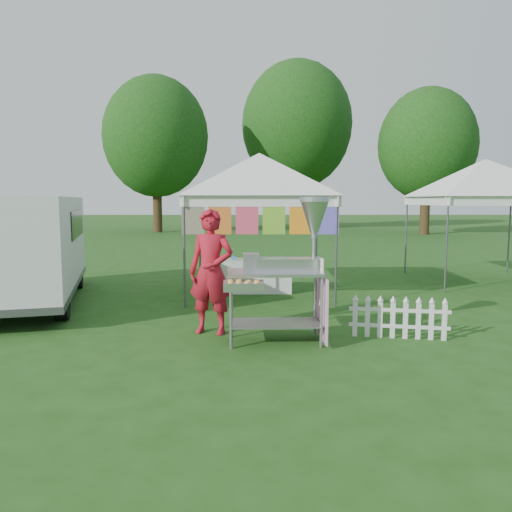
{
  "coord_description": "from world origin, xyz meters",
  "views": [
    {
      "loc": [
        -0.17,
        -7.18,
        2.02
      ],
      "look_at": [
        -0.09,
        0.96,
        1.1
      ],
      "focal_mm": 35.0,
      "sensor_mm": 36.0,
      "label": 1
    }
  ],
  "objects": [
    {
      "name": "ground",
      "position": [
        0.0,
        0.0,
        0.0
      ],
      "size": [
        120.0,
        120.0,
        0.0
      ],
      "primitive_type": "plane",
      "color": "#214914",
      "rests_on": "ground"
    },
    {
      "name": "canopy_main",
      "position": [
        0.0,
        3.49,
        2.99
      ],
      "size": [
        4.24,
        4.24,
        3.45
      ],
      "color": "#59595E",
      "rests_on": "ground"
    },
    {
      "name": "canopy_right",
      "position": [
        5.5,
        5.0,
        2.99
      ],
      "size": [
        4.24,
        4.24,
        3.45
      ],
      "color": "#59595E",
      "rests_on": "ground"
    },
    {
      "name": "tree_left",
      "position": [
        -6.0,
        24.0,
        5.83
      ],
      "size": [
        6.4,
        6.4,
        9.53
      ],
      "color": "#312312",
      "rests_on": "ground"
    },
    {
      "name": "tree_mid",
      "position": [
        3.0,
        28.0,
        7.14
      ],
      "size": [
        7.6,
        7.6,
        11.52
      ],
      "color": "#312312",
      "rests_on": "ground"
    },
    {
      "name": "tree_right",
      "position": [
        10.0,
        22.0,
        5.18
      ],
      "size": [
        5.6,
        5.6,
        8.42
      ],
      "color": "#312312",
      "rests_on": "ground"
    },
    {
      "name": "donut_cart",
      "position": [
        0.38,
        -0.25,
        1.21
      ],
      "size": [
        1.48,
        1.05,
        2.06
      ],
      "rotation": [
        0.0,
        0.0,
        0.03
      ],
      "color": "gray",
      "rests_on": "ground"
    },
    {
      "name": "vendor",
      "position": [
        -0.78,
        0.25,
        0.94
      ],
      "size": [
        0.78,
        0.61,
        1.89
      ],
      "primitive_type": "imported",
      "rotation": [
        0.0,
        0.0,
        -0.25
      ],
      "color": "#AC1524",
      "rests_on": "ground"
    },
    {
      "name": "cargo_van",
      "position": [
        -4.63,
        2.54,
        1.12
      ],
      "size": [
        3.18,
        5.32,
        2.07
      ],
      "rotation": [
        0.0,
        0.0,
        0.26
      ],
      "color": "silver",
      "rests_on": "ground"
    },
    {
      "name": "picket_fence",
      "position": [
        1.98,
        -0.08,
        0.29
      ],
      "size": [
        1.42,
        0.29,
        0.56
      ],
      "rotation": [
        0.0,
        0.0,
        -0.19
      ],
      "color": "silver",
      "rests_on": "ground"
    },
    {
      "name": "display_table",
      "position": [
        -0.2,
        3.69,
        0.35
      ],
      "size": [
        1.8,
        0.7,
        0.71
      ],
      "primitive_type": "cube",
      "color": "white",
      "rests_on": "ground"
    }
  ]
}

